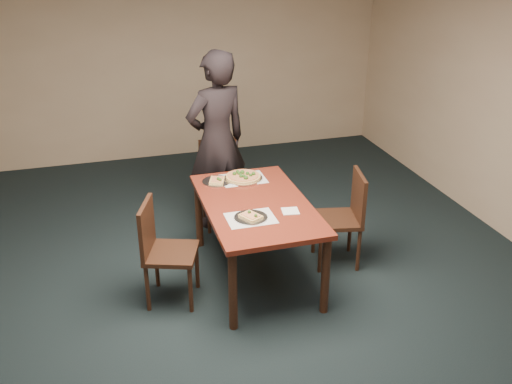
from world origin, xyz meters
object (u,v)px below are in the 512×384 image
object	(u,v)px
dining_table	(256,212)
chair_far	(221,177)
chair_left	(162,246)
pizza_pan	(243,177)
slice_plate_far	(217,181)
diner	(217,141)
slice_plate_near	(251,217)
chair_right	(346,213)

from	to	relation	value
dining_table	chair_far	distance (m)	1.17
chair_far	dining_table	bearing A→B (deg)	-84.77
chair_left	pizza_pan	world-z (taller)	chair_left
chair_far	slice_plate_far	distance (m)	0.71
diner	pizza_pan	size ratio (longest dim) A/B	5.11
chair_far	slice_plate_near	size ratio (longest dim) A/B	3.25
dining_table	diner	bearing A→B (deg)	94.53
slice_plate_near	dining_table	bearing A→B (deg)	65.67
pizza_pan	chair_left	bearing A→B (deg)	-143.59
dining_table	diner	size ratio (longest dim) A/B	0.80
diner	pizza_pan	xyz separation A→B (m)	(0.12, -0.60, -0.16)
dining_table	chair_far	world-z (taller)	chair_far
dining_table	chair_left	size ratio (longest dim) A/B	1.65
chair_right	pizza_pan	size ratio (longest dim) A/B	2.48
slice_plate_far	pizza_pan	bearing A→B (deg)	0.07
diner	slice_plate_near	bearing A→B (deg)	70.68
chair_left	chair_right	world-z (taller)	same
chair_left	chair_right	bearing A→B (deg)	-66.22
chair_far	pizza_pan	bearing A→B (deg)	-80.26
pizza_pan	chair_right	bearing A→B (deg)	-31.53
chair_far	diner	distance (m)	0.43
chair_far	slice_plate_near	distance (m)	1.47
chair_far	chair_right	world-z (taller)	same
chair_right	slice_plate_near	xyz separation A→B (m)	(-1.00, -0.29, 0.25)
slice_plate_near	chair_right	bearing A→B (deg)	16.02
chair_far	slice_plate_near	bearing A→B (deg)	-90.25
chair_left	slice_plate_far	bearing A→B (deg)	-24.57
dining_table	chair_right	bearing A→B (deg)	0.58
dining_table	slice_plate_near	distance (m)	0.32
pizza_pan	dining_table	bearing A→B (deg)	-92.95
dining_table	diner	distance (m)	1.17
diner	slice_plate_far	distance (m)	0.64
diner	slice_plate_near	xyz separation A→B (m)	(-0.04, -1.41, -0.18)
chair_right	slice_plate_near	world-z (taller)	chair_right
chair_left	slice_plate_near	world-z (taller)	chair_left
slice_plate_far	chair_left	bearing A→B (deg)	-133.94
pizza_pan	diner	bearing A→B (deg)	100.96
chair_left	diner	xyz separation A→B (m)	(0.77, 1.26, 0.42)
chair_left	diner	distance (m)	1.53
pizza_pan	slice_plate_far	world-z (taller)	pizza_pan
pizza_pan	slice_plate_far	distance (m)	0.26
chair_right	slice_plate_far	xyz separation A→B (m)	(-1.10, 0.52, 0.25)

